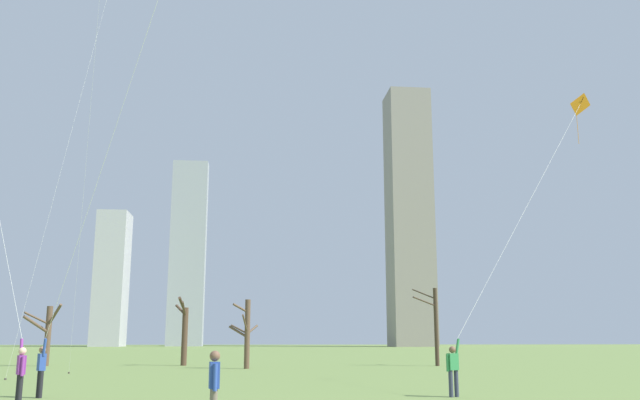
% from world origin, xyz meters
% --- Properties ---
extents(kite_flyer_midfield_center_blue, '(5.12, 7.36, 11.97)m').
position_xyz_m(kite_flyer_midfield_center_blue, '(-9.52, 5.93, 2.50)').
color(kite_flyer_midfield_center_blue, black).
rests_on(kite_flyer_midfield_center_blue, ground).
extents(kite_flyer_far_back_red, '(5.35, 6.16, 15.96)m').
position_xyz_m(kite_flyer_far_back_red, '(-8.06, 6.39, 3.53)').
color(kite_flyer_far_back_red, black).
rests_on(kite_flyer_far_back_red, ground).
extents(kite_flyer_foreground_left_orange, '(8.71, 5.57, 12.69)m').
position_xyz_m(kite_flyer_foreground_left_orange, '(5.54, 7.03, 2.52)').
color(kite_flyer_foreground_left_orange, '#33384C').
rests_on(kite_flyer_foreground_left_orange, ground).
extents(bystander_far_off_by_trees, '(0.24, 0.51, 1.62)m').
position_xyz_m(bystander_far_off_by_trees, '(-2.96, -1.23, 0.90)').
color(bystander_far_off_by_trees, '#726656').
rests_on(bystander_far_off_by_trees, ground).
extents(distant_kite_low_near_trees_white, '(3.53, 3.76, 25.06)m').
position_xyz_m(distant_kite_low_near_trees_white, '(-10.76, 20.39, 20.79)').
color(distant_kite_low_near_trees_white, white).
rests_on(distant_kite_low_near_trees_white, ground).
extents(distant_kite_drifting_right_yellow, '(2.27, 8.06, 21.77)m').
position_xyz_m(distant_kite_drifting_right_yellow, '(-10.18, 16.43, 18.48)').
color(distant_kite_drifting_right_yellow, yellow).
rests_on(distant_kite_drifting_right_yellow, ground).
extents(bare_tree_right_of_center, '(1.05, 2.25, 4.75)m').
position_xyz_m(bare_tree_right_of_center, '(-6.87, 33.48, 2.36)').
color(bare_tree_right_of_center, '#4C3828').
rests_on(bare_tree_right_of_center, ground).
extents(bare_tree_far_right_edge, '(2.57, 1.60, 4.25)m').
position_xyz_m(bare_tree_far_right_edge, '(-16.33, 33.57, 2.30)').
color(bare_tree_far_right_edge, brown).
rests_on(bare_tree_far_right_edge, ground).
extents(bare_tree_leftmost, '(2.35, 2.38, 5.41)m').
position_xyz_m(bare_tree_leftmost, '(10.76, 31.12, 2.93)').
color(bare_tree_leftmost, '#423326').
rests_on(bare_tree_leftmost, ground).
extents(bare_tree_center, '(1.91, 2.73, 4.33)m').
position_xyz_m(bare_tree_center, '(-2.45, 28.05, 2.27)').
color(bare_tree_center, brown).
rests_on(bare_tree_center, ground).
extents(skyline_mid_tower_right, '(10.09, 10.57, 62.71)m').
position_xyz_m(skyline_mid_tower_right, '(36.13, 142.76, 31.36)').
color(skyline_mid_tower_right, gray).
rests_on(skyline_mid_tower_right, ground).
extents(skyline_tall_tower, '(7.04, 9.62, 32.23)m').
position_xyz_m(skyline_tall_tower, '(-35.74, 151.27, 16.11)').
color(skyline_tall_tower, '#B2B2B7').
rests_on(skyline_tall_tower, ground).
extents(skyline_short_annex, '(8.83, 5.03, 46.58)m').
position_xyz_m(skyline_short_annex, '(-18.14, 155.33, 23.29)').
color(skyline_short_annex, '#9EA3AD').
rests_on(skyline_short_annex, ground).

